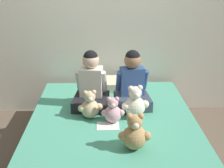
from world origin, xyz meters
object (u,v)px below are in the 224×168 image
at_px(teddy_bear_held_by_right_child, 135,104).
at_px(teddy_bear_between_children, 113,112).
at_px(child_on_left, 91,85).
at_px(teddy_bear_held_by_left_child, 90,106).
at_px(teddy_bear_at_foot_of_bed, 135,134).
at_px(child_on_right, 132,84).
at_px(sign_card, 108,126).
at_px(bed, 113,142).
at_px(pillow_at_headboard, 111,84).

height_order(teddy_bear_held_by_right_child, teddy_bear_between_children, teddy_bear_held_by_right_child).
xyz_separation_m(child_on_left, teddy_bear_held_by_right_child, (0.44, -0.25, -0.10)).
xyz_separation_m(teddy_bear_held_by_left_child, teddy_bear_at_foot_of_bed, (0.38, -0.53, 0.01)).
distance_m(child_on_right, sign_card, 0.56).
height_order(bed, pillow_at_headboard, pillow_at_headboard).
relative_size(child_on_left, child_on_right, 1.00).
distance_m(child_on_left, teddy_bear_held_by_right_child, 0.51).
xyz_separation_m(bed, pillow_at_headboard, (0.00, 0.83, 0.28)).
xyz_separation_m(child_on_left, pillow_at_headboard, (0.22, 0.46, -0.18)).
height_order(bed, teddy_bear_at_foot_of_bed, teddy_bear_at_foot_of_bed).
xyz_separation_m(teddy_bear_between_children, pillow_at_headboard, (0.00, 0.81, -0.06)).
distance_m(teddy_bear_held_by_right_child, teddy_bear_at_foot_of_bed, 0.54).
height_order(bed, child_on_right, child_on_right).
distance_m(teddy_bear_held_by_left_child, pillow_at_headboard, 0.75).
xyz_separation_m(bed, child_on_left, (-0.22, 0.37, 0.46)).
distance_m(bed, child_on_left, 0.63).
distance_m(teddy_bear_between_children, pillow_at_headboard, 0.82).
height_order(teddy_bear_between_children, sign_card, teddy_bear_between_children).
bearing_deg(child_on_left, pillow_at_headboard, 71.57).
relative_size(child_on_left, teddy_bear_held_by_right_child, 1.83).
distance_m(teddy_bear_held_by_right_child, sign_card, 0.35).
xyz_separation_m(bed, teddy_bear_held_by_left_child, (-0.22, 0.11, 0.34)).
bearing_deg(teddy_bear_held_by_right_child, teddy_bear_at_foot_of_bed, -106.89).
height_order(teddy_bear_held_by_left_child, pillow_at_headboard, teddy_bear_held_by_left_child).
distance_m(child_on_left, sign_card, 0.52).
bearing_deg(teddy_bear_held_by_left_child, teddy_bear_at_foot_of_bed, -64.08).
bearing_deg(child_on_left, teddy_bear_at_foot_of_bed, -57.46).
xyz_separation_m(child_on_right, teddy_bear_at_foot_of_bed, (-0.06, -0.78, -0.11)).
height_order(teddy_bear_held_by_left_child, sign_card, teddy_bear_held_by_left_child).
height_order(bed, teddy_bear_between_children, teddy_bear_between_children).
distance_m(teddy_bear_held_by_left_child, teddy_bear_held_by_right_child, 0.44).
bearing_deg(child_on_right, teddy_bear_held_by_left_child, -155.84).
distance_m(child_on_right, teddy_bear_held_by_right_child, 0.27).
bearing_deg(teddy_bear_held_by_right_child, child_on_left, 139.66).
distance_m(bed, sign_card, 0.24).
relative_size(child_on_right, teddy_bear_held_by_left_child, 2.08).
xyz_separation_m(teddy_bear_held_by_left_child, pillow_at_headboard, (0.22, 0.71, -0.07)).
relative_size(child_on_right, teddy_bear_at_foot_of_bed, 1.89).
height_order(teddy_bear_held_by_right_child, sign_card, teddy_bear_held_by_right_child).
bearing_deg(teddy_bear_between_children, child_on_left, 121.57).
xyz_separation_m(child_on_right, teddy_bear_held_by_right_child, (0.00, -0.25, -0.10)).
xyz_separation_m(teddy_bear_held_by_right_child, sign_card, (-0.27, -0.18, -0.14)).
xyz_separation_m(teddy_bear_held_by_right_child, teddy_bear_at_foot_of_bed, (-0.06, -0.53, -0.00)).
relative_size(child_on_left, pillow_at_headboard, 1.28).
bearing_deg(teddy_bear_between_children, bed, -87.18).
xyz_separation_m(teddy_bear_between_children, teddy_bear_at_foot_of_bed, (0.16, -0.43, 0.02)).
relative_size(child_on_right, sign_card, 2.88).
height_order(teddy_bear_held_by_right_child, teddy_bear_at_foot_of_bed, teddy_bear_held_by_right_child).
bearing_deg(teddy_bear_at_foot_of_bed, pillow_at_headboard, 98.05).
relative_size(teddy_bear_held_by_left_child, teddy_bear_between_children, 1.10).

